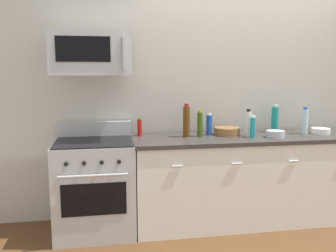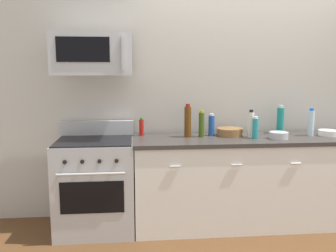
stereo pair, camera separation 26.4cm
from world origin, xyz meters
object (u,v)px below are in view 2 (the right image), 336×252
at_px(bottle_vinegar_white, 251,124).
at_px(bowl_white_ceramic, 328,133).
at_px(bottle_hot_sauce_red, 142,127).
at_px(bottle_water_clear, 311,123).
at_px(bottle_olive_oil, 201,124).
at_px(bottle_wine_amber, 188,121).
at_px(microwave, 92,54).
at_px(bowl_steel_prep, 279,135).
at_px(bowl_wooden_salad, 230,132).
at_px(bottle_sparkling_teal, 280,120).
at_px(bottle_dish_soap, 255,128).
at_px(range_oven, 96,184).
at_px(bottle_soda_blue, 211,125).

distance_m(bottle_vinegar_white, bowl_white_ceramic, 0.84).
relative_size(bottle_hot_sauce_red, bowl_white_ceramic, 0.93).
distance_m(bottle_water_clear, bottle_olive_oil, 1.15).
height_order(bottle_hot_sauce_red, bottle_wine_amber, bottle_wine_amber).
height_order(microwave, bowl_steel_prep, microwave).
xyz_separation_m(bowl_steel_prep, bowl_wooden_salad, (-0.44, 0.22, 0.01)).
bearing_deg(bottle_water_clear, bowl_steel_prep, -160.25).
bearing_deg(bottle_hot_sauce_red, bottle_sparkling_teal, -0.63).
xyz_separation_m(bottle_wine_amber, bowl_steel_prep, (0.89, -0.19, -0.12)).
distance_m(bottle_sparkling_teal, bottle_olive_oil, 0.89).
relative_size(bottle_hot_sauce_red, bottle_vinegar_white, 0.65).
bearing_deg(bottle_dish_soap, bowl_steel_prep, -9.79).
bearing_deg(bottle_wine_amber, range_oven, -174.94).
height_order(bottle_water_clear, bottle_wine_amber, bottle_wine_amber).
bearing_deg(bottle_olive_oil, bowl_white_ceramic, -2.59).
bearing_deg(bottle_soda_blue, range_oven, -173.16).
relative_size(microwave, bottle_wine_amber, 2.19).
bearing_deg(bottle_hot_sauce_red, bottle_soda_blue, -5.61).
height_order(bottle_sparkling_teal, bowl_wooden_salad, bottle_sparkling_teal).
bearing_deg(bowl_white_ceramic, bottle_wine_amber, 177.40).
relative_size(bottle_water_clear, bottle_olive_oil, 1.05).
distance_m(range_oven, bottle_soda_blue, 1.33).
distance_m(range_oven, bottle_hot_sauce_red, 0.74).
distance_m(bottle_wine_amber, bottle_olive_oil, 0.14).
bearing_deg(bottle_soda_blue, bowl_wooden_salad, -7.95).
bearing_deg(bowl_steel_prep, range_oven, 176.68).
bearing_deg(bottle_water_clear, bottle_vinegar_white, -177.60).
distance_m(bottle_water_clear, bowl_wooden_salad, 0.85).
bearing_deg(bottle_sparkling_teal, bowl_wooden_salad, -171.96).
bearing_deg(microwave, bottle_sparkling_teal, 4.48).
distance_m(bottle_hot_sauce_red, bottle_wine_amber, 0.49).
relative_size(bottle_hot_sauce_red, bowl_wooden_salad, 0.68).
bearing_deg(microwave, range_oven, -90.29).
distance_m(bottle_wine_amber, bottle_dish_soap, 0.68).
xyz_separation_m(bottle_soda_blue, bottle_olive_oil, (-0.12, -0.07, 0.02)).
xyz_separation_m(microwave, bottle_wine_amber, (0.93, 0.04, -0.67)).
bearing_deg(bottle_olive_oil, bottle_wine_amber, 177.34).
bearing_deg(bottle_olive_oil, bowl_steel_prep, -13.69).
height_order(bottle_soda_blue, bowl_wooden_salad, bottle_soda_blue).
xyz_separation_m(bottle_hot_sauce_red, bottle_dish_soap, (1.13, -0.28, 0.02)).
distance_m(range_oven, bottle_sparkling_teal, 2.06).
xyz_separation_m(bottle_dish_soap, bowl_wooden_salad, (-0.21, 0.18, -0.06)).
distance_m(bottle_hot_sauce_red, bowl_steel_prep, 1.40).
xyz_separation_m(bottle_water_clear, bowl_wooden_salad, (-0.84, 0.08, -0.09)).
relative_size(bottle_wine_amber, bowl_steel_prep, 1.83).
xyz_separation_m(bowl_steel_prep, bowl_white_ceramic, (0.58, 0.12, -0.00)).
distance_m(bottle_vinegar_white, bottle_dish_soap, 0.09).
xyz_separation_m(microwave, bottle_vinegar_white, (1.57, -0.03, -0.70)).
relative_size(microwave, bowl_steel_prep, 4.02).
height_order(bottle_sparkling_teal, bowl_white_ceramic, bottle_sparkling_teal).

